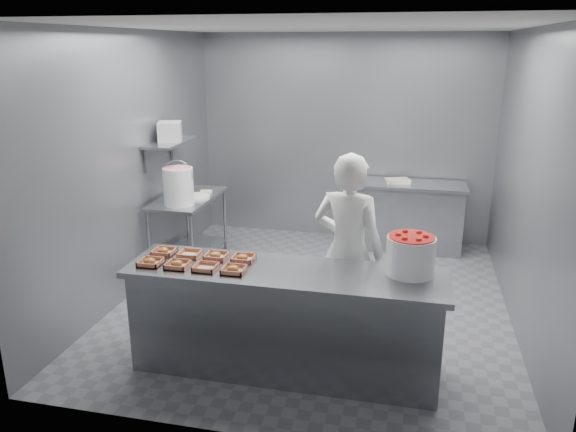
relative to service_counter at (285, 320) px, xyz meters
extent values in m
plane|color=#4C4C51|center=(0.00, 1.35, -0.45)|extent=(4.50, 4.50, 0.00)
plane|color=white|center=(0.00, 1.35, 2.35)|extent=(4.50, 4.50, 0.00)
cube|color=slate|center=(0.00, 3.60, 0.95)|extent=(4.00, 0.04, 2.80)
cube|color=slate|center=(-2.00, 1.35, 0.95)|extent=(0.04, 4.50, 2.80)
cube|color=slate|center=(2.00, 1.35, 0.95)|extent=(0.04, 4.50, 2.80)
cube|color=slate|center=(0.00, 0.00, 0.42)|extent=(2.60, 0.70, 0.05)
cube|color=slate|center=(0.00, 0.00, -0.03)|extent=(2.50, 0.64, 0.85)
cube|color=slate|center=(-1.65, 1.95, 0.43)|extent=(0.60, 1.20, 0.04)
cube|color=slate|center=(-1.65, 1.95, -0.25)|extent=(0.56, 1.15, 0.03)
cylinder|color=slate|center=(-1.91, 1.39, -0.01)|extent=(0.04, 0.04, 0.88)
cylinder|color=slate|center=(-1.39, 1.39, -0.01)|extent=(0.04, 0.04, 0.88)
cylinder|color=slate|center=(-1.91, 2.51, -0.01)|extent=(0.04, 0.04, 0.88)
cylinder|color=slate|center=(-1.39, 2.51, -0.01)|extent=(0.04, 0.04, 0.88)
cube|color=slate|center=(0.90, 3.25, 0.42)|extent=(1.50, 0.60, 0.05)
cube|color=slate|center=(0.90, 3.25, -0.03)|extent=(1.44, 0.55, 0.85)
cube|color=slate|center=(-1.82, 1.95, 1.10)|extent=(0.35, 0.90, 0.03)
cube|color=tan|center=(-1.11, -0.13, 0.47)|extent=(0.18, 0.18, 0.04)
cube|color=white|center=(-1.06, -0.11, 0.46)|extent=(0.10, 0.06, 0.00)
ellipsoid|color=#A76129|center=(-1.12, -0.13, 0.48)|extent=(0.10, 0.10, 0.05)
cube|color=tan|center=(-0.87, -0.13, 0.47)|extent=(0.18, 0.18, 0.04)
cube|color=white|center=(-0.82, -0.11, 0.46)|extent=(0.10, 0.06, 0.00)
ellipsoid|color=#A76129|center=(-0.88, -0.13, 0.48)|extent=(0.10, 0.10, 0.05)
cube|color=tan|center=(-0.63, -0.13, 0.47)|extent=(0.18, 0.18, 0.04)
cube|color=white|center=(-0.58, -0.11, 0.46)|extent=(0.10, 0.06, 0.00)
cube|color=tan|center=(-0.39, -0.13, 0.47)|extent=(0.18, 0.18, 0.04)
cube|color=white|center=(-0.34, -0.11, 0.46)|extent=(0.10, 0.06, 0.00)
ellipsoid|color=#A76129|center=(-0.40, -0.13, 0.48)|extent=(0.10, 0.10, 0.05)
cube|color=tan|center=(-1.11, 0.13, 0.47)|extent=(0.18, 0.18, 0.04)
cube|color=white|center=(-1.06, 0.14, 0.46)|extent=(0.10, 0.06, 0.00)
ellipsoid|color=#A76129|center=(-1.12, 0.13, 0.48)|extent=(0.10, 0.10, 0.05)
cube|color=tan|center=(-0.87, 0.13, 0.47)|extent=(0.18, 0.18, 0.04)
cube|color=white|center=(-0.82, 0.14, 0.46)|extent=(0.10, 0.06, 0.00)
cube|color=tan|center=(-0.63, 0.13, 0.47)|extent=(0.18, 0.18, 0.04)
cube|color=white|center=(-0.58, 0.14, 0.46)|extent=(0.10, 0.06, 0.00)
ellipsoid|color=#A76129|center=(-0.64, 0.13, 0.48)|extent=(0.10, 0.10, 0.05)
cube|color=tan|center=(-0.39, 0.13, 0.47)|extent=(0.18, 0.18, 0.04)
cube|color=white|center=(-0.34, 0.14, 0.46)|extent=(0.10, 0.06, 0.00)
ellipsoid|color=#A76129|center=(-0.40, 0.13, 0.48)|extent=(0.10, 0.10, 0.05)
imported|color=white|center=(0.43, 0.60, 0.43)|extent=(0.72, 0.55, 1.77)
cylinder|color=silver|center=(0.98, 0.15, 0.60)|extent=(0.38, 0.38, 0.30)
cylinder|color=red|center=(0.98, 0.15, 0.74)|extent=(0.36, 0.36, 0.04)
cylinder|color=silver|center=(-1.61, 1.61, 0.66)|extent=(0.34, 0.34, 0.42)
cylinder|color=pink|center=(-1.61, 1.61, 0.87)|extent=(0.31, 0.31, 0.02)
torus|color=slate|center=(-1.61, 1.61, 0.79)|extent=(0.35, 0.01, 0.35)
cylinder|color=silver|center=(-1.54, 1.93, 0.46)|extent=(0.43, 0.43, 0.03)
cube|color=#CCB28C|center=(-1.51, 2.20, 0.46)|extent=(0.17, 0.15, 0.02)
cube|color=gray|center=(-1.82, 1.94, 1.22)|extent=(0.34, 0.37, 0.22)
cube|color=silver|center=(0.76, 3.25, 0.47)|extent=(0.35, 0.29, 0.05)
camera|label=1|loc=(0.96, -4.07, 2.18)|focal=35.00mm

